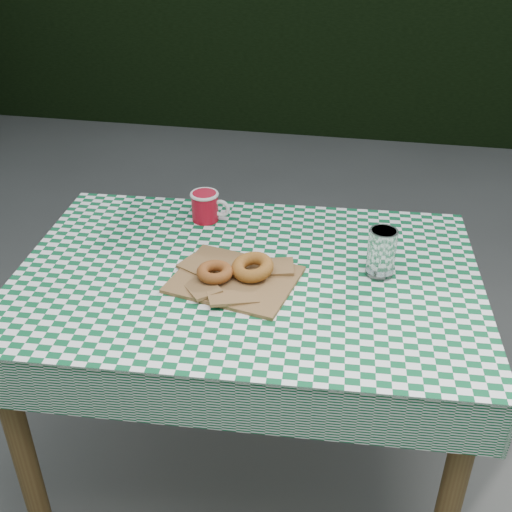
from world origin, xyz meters
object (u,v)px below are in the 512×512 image
at_px(paper_bag, 235,279).
at_px(drinking_glass, 381,253).
at_px(coffee_mug, 205,206).
at_px(table, 248,381).

xyz_separation_m(paper_bag, drinking_glass, (0.37, 0.10, 0.06)).
bearing_deg(coffee_mug, table, -52.58).
bearing_deg(table, coffee_mug, 120.83).
distance_m(paper_bag, drinking_glass, 0.39).
height_order(paper_bag, drinking_glass, drinking_glass).
xyz_separation_m(table, drinking_glass, (0.34, 0.06, 0.45)).
xyz_separation_m(paper_bag, coffee_mug, (-0.16, 0.31, 0.04)).
distance_m(paper_bag, coffee_mug, 0.35).
distance_m(table, drinking_glass, 0.57).
height_order(table, coffee_mug, coffee_mug).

